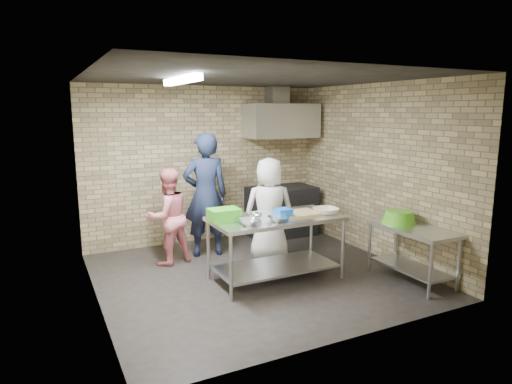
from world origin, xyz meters
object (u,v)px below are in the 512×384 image
woman_pink (168,217)px  woman_white (269,210)px  side_counter (411,254)px  green_crate (224,215)px  blue_tub (283,213)px  bottle_red (278,124)px  man_navy (206,195)px  prep_table (276,248)px  stove (282,211)px  green_basin (399,217)px

woman_pink → woman_white: 1.52m
side_counter → green_crate: 2.58m
blue_tub → bottle_red: size_ratio=1.09×
side_counter → green_crate: (-2.32, 0.98, 0.58)m
side_counter → man_navy: size_ratio=0.62×
prep_table → woman_white: size_ratio=1.10×
prep_table → side_counter: 1.83m
stove → green_crate: 2.63m
man_navy → woman_pink: bearing=20.7°
green_crate → woman_pink: woman_pink is taller
man_navy → side_counter: bearing=142.3°
prep_table → green_basin: size_ratio=3.82×
green_crate → woman_pink: (-0.43, 1.17, -0.23)m
side_counter → bottle_red: bearing=97.6°
bottle_red → woman_white: size_ratio=0.11×
side_counter → woman_pink: woman_pink is taller
prep_table → green_basin: bearing=-20.8°
blue_tub → prep_table: bearing=116.6°
prep_table → bottle_red: size_ratio=9.77×
side_counter → stove: (-0.45, 2.75, 0.08)m
prep_table → green_basin: 1.76m
prep_table → bottle_red: bearing=60.2°
prep_table → green_crate: (-0.70, 0.12, 0.52)m
prep_table → bottle_red: bottle_red is taller
side_counter → stove: stove is taller
woman_pink → green_crate: bearing=96.6°
prep_table → man_navy: (-0.48, 1.41, 0.54)m
side_counter → bottle_red: bottle_red is taller
prep_table → woman_pink: (-1.13, 1.29, 0.28)m
blue_tub → man_navy: size_ratio=0.10×
woman_pink → woman_white: bearing=145.7°
green_crate → bottle_red: 2.98m
green_basin → woman_white: size_ratio=0.29×
stove → blue_tub: size_ratio=6.14×
prep_table → woman_pink: woman_pink is taller
bottle_red → woman_pink: bottle_red is taller
prep_table → green_basin: green_basin is taller
prep_table → man_navy: bearing=108.7°
side_counter → man_navy: bearing=132.8°
prep_table → blue_tub: (0.05, -0.10, 0.50)m
prep_table → bottle_red: 2.93m
woman_pink → green_basin: bearing=131.7°
stove → man_navy: man_navy is taller
side_counter → stove: bearing=99.3°
green_basin → woman_pink: woman_pink is taller
blue_tub → bottle_red: 2.75m
prep_table → man_navy: size_ratio=0.90×
green_crate → green_basin: 2.42m
side_counter → woman_pink: bearing=142.1°
blue_tub → green_basin: bearing=-18.1°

